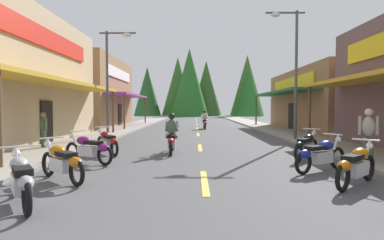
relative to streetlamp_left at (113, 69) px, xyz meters
name	(u,v)px	position (x,y,z in m)	size (l,w,h in m)	color
ground	(198,131)	(4.75, 6.74, -3.94)	(9.31, 77.45, 0.10)	#4C4C4F
sidewalk_left	(121,130)	(-1.21, 6.74, -3.83)	(2.61, 77.45, 0.12)	gray
sidewalk_right	(274,130)	(10.71, 6.74, -3.83)	(2.61, 77.45, 0.12)	gray
centerline_dashes	(197,128)	(4.75, 9.06, -3.88)	(0.16, 51.40, 0.01)	#E0C64C
storefront_left_far	(75,93)	(-6.70, 11.55, -0.77)	(10.24, 11.44, 6.23)	olive
storefront_right_far	(343,100)	(15.98, 6.77, -1.57)	(9.80, 12.84, 4.63)	olive
streetlamp_left	(113,69)	(0.00, 0.00, 0.00)	(2.01, 0.30, 5.95)	#474C51
streetlamp_right	(291,58)	(9.53, -0.82, 0.46)	(2.01, 0.30, 6.78)	#474C51
motorcycle_parked_right_1	(356,165)	(8.18, -9.88, -3.40)	(1.66, 1.51, 1.04)	black
motorcycle_parked_right_2	(321,154)	(8.01, -8.33, -3.40)	(1.87, 1.22, 1.04)	black
motorcycle_parked_right_3	(306,145)	(8.36, -6.33, -3.40)	(1.43, 1.72, 1.04)	black
motorcycle_parked_left_0	(21,179)	(1.35, -11.27, -3.40)	(1.34, 1.79, 1.04)	black
motorcycle_parked_left_1	(62,161)	(1.31, -9.48, -3.40)	(1.67, 1.49, 1.04)	black
motorcycle_parked_left_2	(89,148)	(1.14, -7.15, -3.40)	(1.90, 1.16, 1.04)	black
motorcycle_parked_left_3	(107,142)	(1.20, -5.27, -3.40)	(1.34, 1.79, 1.04)	black
rider_cruising_lead	(172,137)	(3.63, -5.02, -3.23)	(0.60, 2.14, 1.57)	black
rider_cruising_trailing	(205,121)	(5.35, 8.25, -3.23)	(0.60, 2.14, 1.57)	black
pedestrian_by_shop	(43,128)	(-1.78, -4.19, -2.98)	(0.45, 0.43, 1.59)	#3F593F
pedestrian_browsing	(368,132)	(9.96, -7.20, -2.87)	(0.53, 0.38, 1.76)	#3F593F
treeline_backdrop	(203,87)	(6.28, 45.78, 2.15)	(27.02, 11.81, 13.39)	#246223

